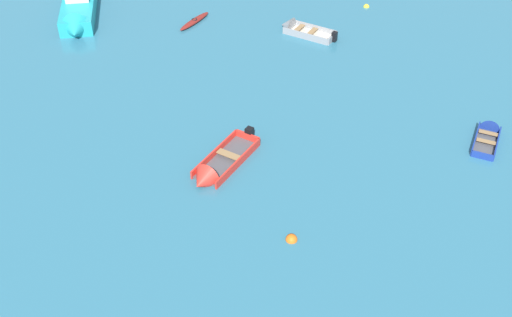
% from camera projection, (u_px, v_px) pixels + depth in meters
% --- Properties ---
extents(rowboat_grey_cluster_outer, '(3.43, 3.08, 1.15)m').
position_uv_depth(rowboat_grey_cluster_outer, '(298.00, 29.00, 38.07)').
color(rowboat_grey_cluster_outer, beige).
rests_on(rowboat_grey_cluster_outer, ground_plane).
extents(kayak_maroon_back_row_right, '(2.22, 2.50, 0.27)m').
position_uv_depth(kayak_maroon_back_row_right, '(194.00, 21.00, 39.02)').
color(kayak_maroon_back_row_right, maroon).
rests_on(kayak_maroon_back_row_right, ground_plane).
extents(motor_launch_turquoise_distant_center, '(1.98, 7.17, 2.52)m').
position_uv_depth(motor_launch_turquoise_distant_center, '(78.00, 6.00, 39.27)').
color(motor_launch_turquoise_distant_center, teal).
rests_on(motor_launch_turquoise_distant_center, ground_plane).
extents(rowboat_deep_blue_outer_right, '(2.35, 2.93, 0.94)m').
position_uv_depth(rowboat_deep_blue_outer_right, '(488.00, 132.00, 29.97)').
color(rowboat_deep_blue_outer_right, '#4C4C51').
rests_on(rowboat_deep_blue_outer_right, ground_plane).
extents(rowboat_red_back_row_center, '(3.66, 4.05, 1.24)m').
position_uv_depth(rowboat_red_back_row_center, '(214.00, 171.00, 27.66)').
color(rowboat_red_back_row_center, '#4C4C51').
rests_on(rowboat_red_back_row_center, ground_plane).
extents(mooring_buoy_far_field, '(0.48, 0.48, 0.48)m').
position_uv_depth(mooring_buoy_far_field, '(291.00, 240.00, 24.70)').
color(mooring_buoy_far_field, orange).
rests_on(mooring_buoy_far_field, ground_plane).
extents(mooring_buoy_between_boats_right, '(0.39, 0.39, 0.39)m').
position_uv_depth(mooring_buoy_between_boats_right, '(366.00, 7.00, 40.87)').
color(mooring_buoy_between_boats_right, yellow).
rests_on(mooring_buoy_between_boats_right, ground_plane).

